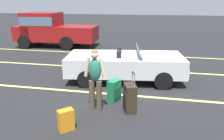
{
  "coord_description": "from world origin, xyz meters",
  "views": [
    {
      "loc": [
        1.07,
        -7.71,
        2.8
      ],
      "look_at": [
        -0.22,
        -1.24,
        0.75
      ],
      "focal_mm": 35.79,
      "sensor_mm": 36.0,
      "label": 1
    }
  ],
  "objects_px": {
    "suitcase_large_black": "(130,98)",
    "parked_pickup_truck_near": "(50,29)",
    "suitcase_small_carryon": "(66,120)",
    "suitcase_medium_bright": "(114,91)",
    "convertible_car": "(130,65)",
    "traveler_person": "(95,77)"
  },
  "relations": [
    {
      "from": "suitcase_small_carryon",
      "to": "suitcase_medium_bright",
      "type": "bearing_deg",
      "value": -67.19
    },
    {
      "from": "convertible_car",
      "to": "traveler_person",
      "type": "bearing_deg",
      "value": -112.05
    },
    {
      "from": "convertible_car",
      "to": "suitcase_small_carryon",
      "type": "distance_m",
      "value": 3.75
    },
    {
      "from": "suitcase_small_carryon",
      "to": "parked_pickup_truck_near",
      "type": "relative_size",
      "value": 0.1
    },
    {
      "from": "traveler_person",
      "to": "suitcase_large_black",
      "type": "bearing_deg",
      "value": -78.31
    },
    {
      "from": "convertible_car",
      "to": "suitcase_medium_bright",
      "type": "xyz_separation_m",
      "value": [
        -0.25,
        -1.84,
        -0.28
      ]
    },
    {
      "from": "convertible_car",
      "to": "parked_pickup_truck_near",
      "type": "relative_size",
      "value": 0.85
    },
    {
      "from": "suitcase_medium_bright",
      "to": "suitcase_small_carryon",
      "type": "relative_size",
      "value": 1.24
    },
    {
      "from": "suitcase_large_black",
      "to": "parked_pickup_truck_near",
      "type": "distance_m",
      "value": 9.83
    },
    {
      "from": "convertible_car",
      "to": "parked_pickup_truck_near",
      "type": "distance_m",
      "value": 7.86
    },
    {
      "from": "suitcase_large_black",
      "to": "suitcase_medium_bright",
      "type": "xyz_separation_m",
      "value": [
        -0.52,
        0.55,
        -0.06
      ]
    },
    {
      "from": "convertible_car",
      "to": "suitcase_medium_bright",
      "type": "relative_size",
      "value": 7.0
    },
    {
      "from": "suitcase_large_black",
      "to": "parked_pickup_truck_near",
      "type": "bearing_deg",
      "value": -70.38
    },
    {
      "from": "suitcase_medium_bright",
      "to": "parked_pickup_truck_near",
      "type": "bearing_deg",
      "value": 151.86
    },
    {
      "from": "suitcase_large_black",
      "to": "traveler_person",
      "type": "distance_m",
      "value": 1.06
    },
    {
      "from": "convertible_car",
      "to": "suitcase_medium_bright",
      "type": "height_order",
      "value": "convertible_car"
    },
    {
      "from": "traveler_person",
      "to": "convertible_car",
      "type": "bearing_deg",
      "value": -10.0
    },
    {
      "from": "convertible_car",
      "to": "traveler_person",
      "type": "relative_size",
      "value": 2.63
    },
    {
      "from": "traveler_person",
      "to": "parked_pickup_truck_near",
      "type": "bearing_deg",
      "value": 36.86
    },
    {
      "from": "suitcase_small_carryon",
      "to": "traveler_person",
      "type": "xyz_separation_m",
      "value": [
        0.39,
        1.08,
        0.68
      ]
    },
    {
      "from": "suitcase_large_black",
      "to": "traveler_person",
      "type": "relative_size",
      "value": 0.65
    },
    {
      "from": "convertible_car",
      "to": "traveler_person",
      "type": "height_order",
      "value": "traveler_person"
    }
  ]
}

